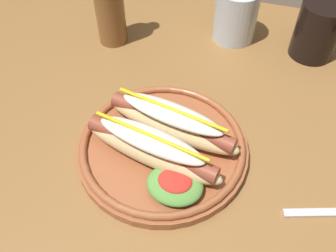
{
  "coord_description": "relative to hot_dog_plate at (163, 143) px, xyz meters",
  "views": [
    {
      "loc": [
        0.12,
        -0.42,
        1.21
      ],
      "look_at": [
        0.01,
        -0.05,
        0.77
      ],
      "focal_mm": 38.49,
      "sensor_mm": 36.0,
      "label": 1
    }
  ],
  "objects": [
    {
      "name": "dining_table",
      "position": [
        -0.01,
        0.08,
        -0.12
      ],
      "size": [
        1.48,
        0.85,
        0.74
      ],
      "color": "olive",
      "rests_on": "ground_plane"
    },
    {
      "name": "hot_dog_plate",
      "position": [
        0.0,
        0.0,
        0.0
      ],
      "size": [
        0.27,
        0.27,
        0.08
      ],
      "color": "#9E5633",
      "rests_on": "dining_table"
    },
    {
      "name": "fork",
      "position": [
        0.26,
        -0.03,
        -0.02
      ],
      "size": [
        0.12,
        0.06,
        0.0
      ],
      "rotation": [
        0.0,
        0.0,
        0.32
      ],
      "color": "silver",
      "rests_on": "dining_table"
    },
    {
      "name": "soda_cup",
      "position": [
        0.21,
        0.34,
        0.03
      ],
      "size": [
        0.09,
        0.09,
        0.11
      ],
      "primitive_type": "cylinder",
      "color": "black",
      "rests_on": "dining_table"
    },
    {
      "name": "water_cup",
      "position": [
        0.05,
        0.35,
        0.03
      ],
      "size": [
        0.09,
        0.09,
        0.11
      ],
      "primitive_type": "cylinder",
      "color": "silver",
      "rests_on": "dining_table"
    },
    {
      "name": "glass_bottle",
      "position": [
        -0.2,
        0.26,
        0.06
      ],
      "size": [
        0.06,
        0.06,
        0.23
      ],
      "color": "brown",
      "rests_on": "dining_table"
    }
  ]
}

